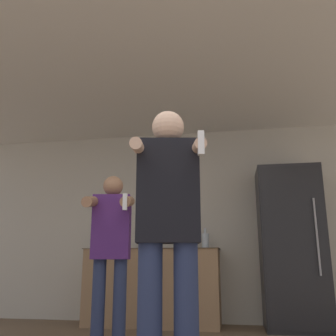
% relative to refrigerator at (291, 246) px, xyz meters
% --- Properties ---
extents(wall_back, '(7.00, 0.06, 2.55)m').
position_rel_refrigerator_xyz_m(wall_back, '(-1.27, 0.35, 0.33)').
color(wall_back, beige).
rests_on(wall_back, ground_plane).
extents(ceiling_slab, '(7.00, 3.91, 0.05)m').
position_rel_refrigerator_xyz_m(ceiling_slab, '(-1.27, -1.38, 1.63)').
color(ceiling_slab, silver).
rests_on(ceiling_slab, wall_back).
extents(refrigerator, '(0.73, 0.66, 1.88)m').
position_rel_refrigerator_xyz_m(refrigerator, '(0.00, 0.00, 0.00)').
color(refrigerator, '#262628').
rests_on(refrigerator, ground_plane).
extents(counter, '(1.68, 0.60, 0.92)m').
position_rel_refrigerator_xyz_m(counter, '(-1.70, 0.03, -0.48)').
color(counter, '#997551').
rests_on(counter, ground_plane).
extents(bottle_brown_liquor, '(0.09, 0.09, 0.27)m').
position_rel_refrigerator_xyz_m(bottle_brown_liquor, '(-2.42, 0.04, 0.09)').
color(bottle_brown_liquor, black).
rests_on(bottle_brown_liquor, counter).
extents(bottle_amber_bourbon, '(0.09, 0.09, 0.26)m').
position_rel_refrigerator_xyz_m(bottle_amber_bourbon, '(-1.03, 0.04, 0.08)').
color(bottle_amber_bourbon, silver).
rests_on(bottle_amber_bourbon, counter).
extents(bottle_green_wine, '(0.09, 0.09, 0.27)m').
position_rel_refrigerator_xyz_m(bottle_green_wine, '(-1.25, 0.04, 0.07)').
color(bottle_green_wine, '#194723').
rests_on(bottle_green_wine, counter).
extents(person_woman_foreground, '(0.50, 0.49, 1.73)m').
position_rel_refrigerator_xyz_m(person_woman_foreground, '(-1.07, -2.44, 0.01)').
color(person_woman_foreground, navy).
rests_on(person_woman_foreground, ground_plane).
extents(person_man_side, '(0.48, 0.54, 1.55)m').
position_rel_refrigerator_xyz_m(person_man_side, '(-1.78, -1.40, -0.01)').
color(person_man_side, navy).
rests_on(person_man_side, ground_plane).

